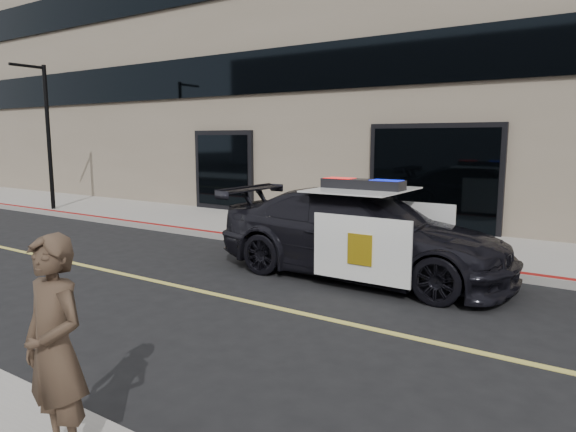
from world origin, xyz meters
The scene contains 7 objects.
ground centered at (0.00, 0.00, 0.00)m, with size 120.00×120.00×0.00m, color black.
sidewalk_n centered at (0.00, 5.25, 0.07)m, with size 60.00×3.50×0.15m, color gray.
building_n centered at (0.00, 10.50, 6.00)m, with size 60.00×7.00×12.00m, color #756856.
police_car centered at (-0.80, 2.36, 0.80)m, with size 2.47×5.42×1.78m.
fire_hydrant centered at (-3.79, 4.37, 0.52)m, with size 0.36×0.50×0.79m.
street_light centered at (-12.90, 3.81, 2.74)m, with size 0.13×1.19×4.69m.
pedestrian_a centered at (-0.19, -4.01, 0.99)m, with size 0.63×0.43×1.68m, color #423225.
Camera 1 is at (3.15, -6.00, 2.49)m, focal length 32.00 mm.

